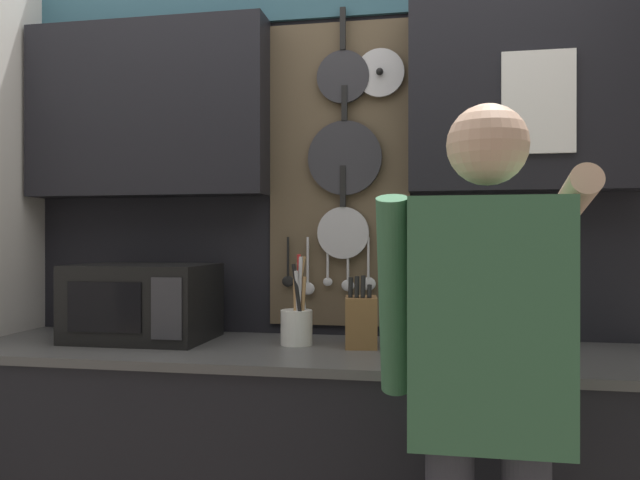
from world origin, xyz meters
name	(u,v)px	position (x,y,z in m)	size (l,w,h in m)	color
base_cabinet_counter	(302,479)	(0.00, 0.00, 0.45)	(2.42, 0.66, 0.91)	black
back_wall_unit	(316,180)	(-0.01, 0.29, 1.53)	(2.99, 0.22, 2.54)	black
microwave	(143,302)	(-0.63, 0.06, 1.06)	(0.51, 0.37, 0.29)	black
knife_block	(361,321)	(0.20, 0.06, 1.01)	(0.13, 0.16, 0.26)	brown
utensil_crock	(297,322)	(-0.03, 0.06, 1.00)	(0.12, 0.12, 0.33)	white
person	(487,373)	(0.59, -0.55, 0.97)	(0.54, 0.64, 1.63)	#383842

